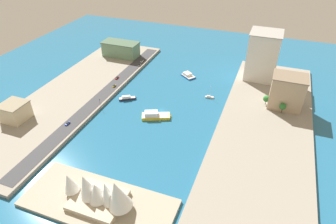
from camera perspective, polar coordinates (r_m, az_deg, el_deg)
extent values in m
plane|color=#23668E|center=(251.77, -1.20, 0.39)|extent=(440.00, 440.00, 0.00)
cube|color=gray|center=(238.47, 18.07, -3.33)|extent=(70.00, 240.00, 2.74)
cube|color=gray|center=(288.86, -17.03, 3.88)|extent=(70.00, 240.00, 2.74)
cube|color=#A89E89|center=(182.45, -13.26, -16.72)|extent=(89.07, 36.49, 2.00)
cube|color=#38383D|center=(273.82, -12.50, 3.23)|extent=(12.32, 228.00, 0.15)
cube|color=blue|center=(304.91, 3.94, 6.92)|extent=(16.80, 15.55, 1.49)
cone|color=blue|center=(299.65, 4.82, 6.36)|extent=(1.88, 1.88, 1.34)
cube|color=white|center=(305.19, 3.77, 7.38)|extent=(10.09, 9.80, 2.50)
cube|color=beige|center=(304.55, 3.95, 7.06)|extent=(16.12, 14.93, 0.10)
cube|color=white|center=(270.79, 8.01, 2.84)|extent=(7.90, 3.53, 1.24)
cone|color=white|center=(270.72, 8.88, 2.75)|extent=(1.29, 1.29, 1.12)
cube|color=white|center=(270.23, 7.86, 3.06)|extent=(3.39, 2.14, 0.98)
cube|color=beige|center=(270.44, 8.02, 2.96)|extent=(7.58, 3.39, 0.10)
cylinder|color=silver|center=(267.61, 8.19, 3.98)|extent=(0.24, 0.24, 11.29)
cube|color=yellow|center=(242.05, -2.35, -0.83)|extent=(24.68, 17.15, 2.46)
cone|color=yellow|center=(242.24, 0.53, -0.77)|extent=(2.90, 2.90, 2.22)
cube|color=white|center=(240.49, -3.27, -0.29)|extent=(12.38, 10.13, 3.27)
cube|color=beige|center=(241.32, -2.36, -0.58)|extent=(23.69, 16.46, 0.10)
cube|color=#1E284C|center=(267.93, -7.88, 2.56)|extent=(14.37, 11.05, 1.91)
cone|color=#1E284C|center=(268.42, -6.20, 2.76)|extent=(2.38, 2.38, 1.72)
cube|color=white|center=(266.88, -8.11, 2.90)|extent=(7.82, 6.40, 2.03)
cube|color=beige|center=(267.41, -7.90, 2.75)|extent=(13.79, 10.60, 0.10)
cube|color=tan|center=(264.18, 22.02, 3.62)|extent=(26.43, 20.80, 27.49)
cube|color=#7C6B55|center=(257.87, 22.69, 6.32)|extent=(27.48, 21.63, 0.80)
cube|color=silver|center=(302.81, 17.83, 10.30)|extent=(28.12, 27.82, 45.41)
cube|color=#9D9992|center=(294.85, 18.62, 14.39)|extent=(29.24, 28.93, 0.80)
cube|color=slate|center=(347.43, -9.11, 11.87)|extent=(39.54, 18.65, 15.59)
cube|color=#47624A|center=(344.46, -9.23, 13.13)|extent=(41.12, 19.40, 0.80)
cube|color=#C6B793|center=(261.70, -27.47, 0.02)|extent=(17.80, 18.23, 13.71)
cube|color=gray|center=(258.17, -27.88, 1.35)|extent=(18.51, 18.96, 0.80)
cylinder|color=black|center=(298.02, -9.87, 6.32)|extent=(0.26, 0.64, 0.64)
cylinder|color=black|center=(298.72, -10.13, 6.36)|extent=(0.26, 0.64, 0.64)
cylinder|color=black|center=(300.81, -9.55, 6.63)|extent=(0.26, 0.64, 0.64)
cylinder|color=black|center=(301.50, -9.81, 6.67)|extent=(0.26, 0.64, 0.64)
cube|color=red|center=(299.62, -9.85, 6.55)|extent=(1.84, 5.22, 0.82)
cube|color=#262D38|center=(299.48, -9.84, 6.70)|extent=(1.59, 2.93, 0.65)
cylinder|color=black|center=(286.89, -10.34, 5.11)|extent=(0.27, 0.65, 0.64)
cylinder|color=black|center=(286.18, -10.06, 5.06)|extent=(0.27, 0.65, 0.64)
cylinder|color=black|center=(284.58, -10.63, 4.82)|extent=(0.27, 0.65, 0.64)
cylinder|color=black|center=(283.86, -10.35, 4.78)|extent=(0.27, 0.65, 0.64)
cube|color=yellow|center=(285.24, -10.35, 4.99)|extent=(1.91, 4.42, 0.75)
cube|color=#262D38|center=(284.75, -10.38, 5.09)|extent=(1.64, 2.49, 0.60)
cylinder|color=black|center=(325.22, -5.54, 9.14)|extent=(0.27, 0.65, 0.64)
cylinder|color=black|center=(324.46, -5.26, 9.10)|extent=(0.27, 0.65, 0.64)
cylinder|color=black|center=(322.78, -5.79, 8.93)|extent=(0.27, 0.65, 0.64)
cylinder|color=black|center=(322.02, -5.51, 8.88)|extent=(0.27, 0.65, 0.64)
cube|color=#B7B7BC|center=(323.50, -5.53, 9.06)|extent=(2.10, 4.44, 0.75)
cube|color=#262D38|center=(323.05, -5.55, 9.14)|extent=(1.80, 2.51, 0.53)
cylinder|color=black|center=(241.68, -18.94, -2.43)|extent=(0.27, 0.65, 0.64)
cylinder|color=black|center=(242.62, -19.23, -2.34)|extent=(0.27, 0.65, 0.64)
cylinder|color=black|center=(243.61, -18.47, -2.00)|extent=(0.27, 0.65, 0.64)
cylinder|color=black|center=(244.55, -18.76, -1.92)|extent=(0.27, 0.65, 0.64)
cube|color=blue|center=(242.94, -18.86, -2.11)|extent=(1.93, 4.79, 0.81)
cube|color=#262D38|center=(242.72, -18.86, -1.96)|extent=(1.66, 2.70, 0.47)
cylinder|color=black|center=(333.42, -5.10, 9.82)|extent=(0.28, 0.65, 0.64)
cylinder|color=black|center=(332.79, -4.81, 9.79)|extent=(0.28, 0.65, 0.64)
cylinder|color=black|center=(330.64, -5.32, 9.59)|extent=(0.28, 0.65, 0.64)
cylinder|color=black|center=(330.00, -5.03, 9.56)|extent=(0.28, 0.65, 0.64)
cube|color=white|center=(331.58, -5.07, 9.74)|extent=(2.20, 4.84, 0.84)
cube|color=#262D38|center=(331.11, -5.09, 9.83)|extent=(1.86, 2.74, 0.46)
cylinder|color=black|center=(257.53, -13.02, 1.72)|extent=(0.18, 0.18, 5.50)
cube|color=black|center=(255.84, -13.12, 2.33)|extent=(0.36, 0.36, 1.00)
sphere|color=red|center=(255.67, -13.13, 2.40)|extent=(0.24, 0.24, 0.24)
sphere|color=yellow|center=(255.84, -13.12, 2.33)|extent=(0.24, 0.24, 0.24)
sphere|color=green|center=(256.02, -13.11, 2.27)|extent=(0.24, 0.24, 0.24)
cube|color=#BCAD93|center=(180.55, -13.37, -16.22)|extent=(29.60, 24.31, 3.00)
cone|color=white|center=(167.37, -9.75, -15.48)|extent=(16.15, 13.78, 19.22)
cone|color=white|center=(170.99, -11.71, -15.08)|extent=(10.01, 8.34, 15.56)
cone|color=white|center=(175.27, -13.68, -14.73)|extent=(13.15, 11.85, 12.54)
cone|color=white|center=(176.66, -15.50, -13.67)|extent=(13.77, 11.15, 16.84)
cone|color=white|center=(183.61, -18.48, -12.87)|extent=(10.82, 9.21, 12.79)
cylinder|color=brown|center=(274.28, 20.65, 2.06)|extent=(0.50, 0.50, 2.62)
sphere|color=#2D7233|center=(272.74, 20.78, 2.62)|extent=(4.58, 4.58, 4.58)
cylinder|color=brown|center=(266.85, 18.35, 1.74)|extent=(0.50, 0.50, 3.42)
sphere|color=#2D7233|center=(264.85, 18.50, 2.46)|extent=(5.70, 5.70, 5.70)
cylinder|color=brown|center=(259.18, 21.11, 0.21)|extent=(0.50, 0.50, 4.45)
sphere|color=#2D7233|center=(256.92, 21.31, 1.03)|extent=(5.40, 5.40, 5.40)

